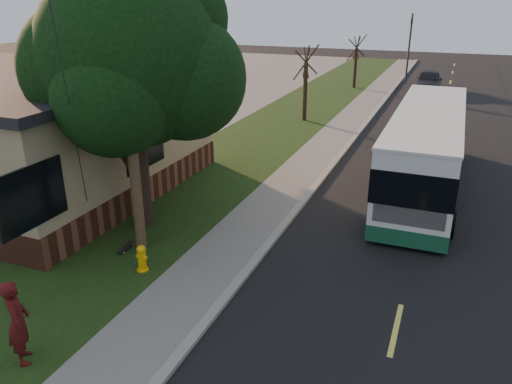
{
  "coord_description": "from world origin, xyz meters",
  "views": [
    {
      "loc": [
        4.51,
        -9.65,
        6.93
      ],
      "look_at": [
        -0.55,
        3.02,
        1.5
      ],
      "focal_mm": 35.0,
      "sensor_mm": 36.0,
      "label": 1
    }
  ],
  "objects_px": {
    "skateboard_spare": "(16,307)",
    "distant_car": "(428,80)",
    "utility_pole": "(127,91)",
    "bare_tree_near": "(305,84)",
    "fire_hydrant": "(142,258)",
    "dumpster": "(127,160)",
    "leafy_tree": "(134,60)",
    "traffic_signal": "(409,44)",
    "bare_tree_far": "(356,62)",
    "transit_bus": "(426,148)",
    "skateboard_main": "(126,247)",
    "skateboarder": "(18,322)"
  },
  "relations": [
    {
      "from": "leafy_tree",
      "to": "traffic_signal",
      "type": "xyz_separation_m",
      "value": [
        4.67,
        31.35,
        -2.0
      ]
    },
    {
      "from": "fire_hydrant",
      "to": "skateboard_spare",
      "type": "relative_size",
      "value": 0.89
    },
    {
      "from": "skateboard_main",
      "to": "skateboard_spare",
      "type": "height_order",
      "value": "skateboard_spare"
    },
    {
      "from": "traffic_signal",
      "to": "skateboard_spare",
      "type": "height_order",
      "value": "traffic_signal"
    },
    {
      "from": "bare_tree_far",
      "to": "skateboard_spare",
      "type": "bearing_deg",
      "value": -92.34
    },
    {
      "from": "fire_hydrant",
      "to": "skateboard_main",
      "type": "height_order",
      "value": "fire_hydrant"
    },
    {
      "from": "dumpster",
      "to": "leafy_tree",
      "type": "bearing_deg",
      "value": -47.28
    },
    {
      "from": "bare_tree_far",
      "to": "dumpster",
      "type": "distance_m",
      "value": 24.31
    },
    {
      "from": "fire_hydrant",
      "to": "traffic_signal",
      "type": "height_order",
      "value": "traffic_signal"
    },
    {
      "from": "fire_hydrant",
      "to": "traffic_signal",
      "type": "relative_size",
      "value": 0.13
    },
    {
      "from": "fire_hydrant",
      "to": "traffic_signal",
      "type": "xyz_separation_m",
      "value": [
        3.1,
        34.0,
        2.73
      ]
    },
    {
      "from": "leafy_tree",
      "to": "bare_tree_far",
      "type": "height_order",
      "value": "leafy_tree"
    },
    {
      "from": "bare_tree_near",
      "to": "bare_tree_far",
      "type": "xyz_separation_m",
      "value": [
        0.5,
        12.0,
        -0.15
      ]
    },
    {
      "from": "utility_pole",
      "to": "transit_bus",
      "type": "distance_m",
      "value": 11.29
    },
    {
      "from": "skateboard_spare",
      "to": "transit_bus",
      "type": "bearing_deg",
      "value": 55.73
    },
    {
      "from": "bare_tree_far",
      "to": "skateboard_main",
      "type": "relative_size",
      "value": 5.18
    },
    {
      "from": "leafy_tree",
      "to": "skateboard_main",
      "type": "relative_size",
      "value": 10.02
    },
    {
      "from": "bare_tree_far",
      "to": "transit_bus",
      "type": "distance_m",
      "value": 21.82
    },
    {
      "from": "utility_pole",
      "to": "bare_tree_near",
      "type": "xyz_separation_m",
      "value": [
        -0.19,
        17.01,
        -2.48
      ]
    },
    {
      "from": "utility_pole",
      "to": "traffic_signal",
      "type": "distance_m",
      "value": 33.26
    },
    {
      "from": "skateboard_spare",
      "to": "distant_car",
      "type": "xyz_separation_m",
      "value": [
        6.81,
        33.39,
        0.7
      ]
    },
    {
      "from": "bare_tree_far",
      "to": "dumpster",
      "type": "relative_size",
      "value": 2.39
    },
    {
      "from": "transit_bus",
      "to": "bare_tree_near",
      "type": "bearing_deg",
      "value": 129.74
    },
    {
      "from": "transit_bus",
      "to": "skateboard_main",
      "type": "xyz_separation_m",
      "value": [
        -7.49,
        -8.42,
        -1.48
      ]
    },
    {
      "from": "transit_bus",
      "to": "distant_car",
      "type": "bearing_deg",
      "value": 93.44
    },
    {
      "from": "fire_hydrant",
      "to": "utility_pole",
      "type": "distance_m",
      "value": 4.37
    },
    {
      "from": "bare_tree_near",
      "to": "distant_car",
      "type": "distance_m",
      "value": 14.15
    },
    {
      "from": "dumpster",
      "to": "distant_car",
      "type": "bearing_deg",
      "value": 68.21
    },
    {
      "from": "fire_hydrant",
      "to": "dumpster",
      "type": "bearing_deg",
      "value": 127.97
    },
    {
      "from": "fire_hydrant",
      "to": "skateboard_spare",
      "type": "bearing_deg",
      "value": -123.43
    },
    {
      "from": "dumpster",
      "to": "bare_tree_near",
      "type": "bearing_deg",
      "value": 71.93
    },
    {
      "from": "skateboard_spare",
      "to": "distant_car",
      "type": "relative_size",
      "value": 0.17
    },
    {
      "from": "traffic_signal",
      "to": "skateboard_main",
      "type": "relative_size",
      "value": 7.07
    },
    {
      "from": "leafy_tree",
      "to": "skateboarder",
      "type": "relative_size",
      "value": 4.29
    },
    {
      "from": "skateboarder",
      "to": "skateboard_spare",
      "type": "bearing_deg",
      "value": 5.49
    },
    {
      "from": "traffic_signal",
      "to": "skateboarder",
      "type": "height_order",
      "value": "traffic_signal"
    },
    {
      "from": "transit_bus",
      "to": "bare_tree_far",
      "type": "bearing_deg",
      "value": 108.07
    },
    {
      "from": "skateboarder",
      "to": "fire_hydrant",
      "type": "bearing_deg",
      "value": -48.62
    },
    {
      "from": "skateboard_spare",
      "to": "skateboard_main",
      "type": "bearing_deg",
      "value": 80.04
    },
    {
      "from": "skateboarder",
      "to": "bare_tree_near",
      "type": "bearing_deg",
      "value": -43.66
    },
    {
      "from": "distant_car",
      "to": "skateboard_spare",
      "type": "bearing_deg",
      "value": -104.4
    },
    {
      "from": "leafy_tree",
      "to": "traffic_signal",
      "type": "relative_size",
      "value": 1.42
    },
    {
      "from": "utility_pole",
      "to": "skateboard_spare",
      "type": "height_order",
      "value": "utility_pole"
    },
    {
      "from": "distant_car",
      "to": "skateboard_main",
      "type": "bearing_deg",
      "value": -104.58
    },
    {
      "from": "bare_tree_far",
      "to": "skateboard_main",
      "type": "xyz_separation_m",
      "value": [
        -0.72,
        -29.16,
        -1.88
      ]
    },
    {
      "from": "bare_tree_near",
      "to": "skateboard_main",
      "type": "bearing_deg",
      "value": -90.75
    },
    {
      "from": "bare_tree_near",
      "to": "transit_bus",
      "type": "height_order",
      "value": "bare_tree_near"
    },
    {
      "from": "distant_car",
      "to": "traffic_signal",
      "type": "bearing_deg",
      "value": 118.47
    },
    {
      "from": "utility_pole",
      "to": "skateboard_spare",
      "type": "relative_size",
      "value": 10.86
    },
    {
      "from": "utility_pole",
      "to": "bare_tree_far",
      "type": "distance_m",
      "value": 29.13
    }
  ]
}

